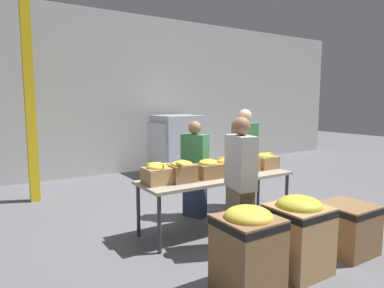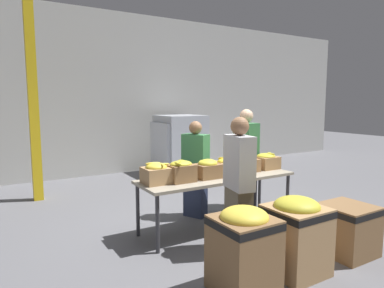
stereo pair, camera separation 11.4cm
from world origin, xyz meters
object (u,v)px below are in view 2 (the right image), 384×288
pallet_stack_1 (176,148)px  volunteer_0 (195,170)px  volunteer_2 (246,159)px  donation_bin_1 (296,233)px  pallet_stack_0 (180,145)px  donation_bin_2 (347,228)px  banana_box_5 (266,161)px  banana_box_3 (227,166)px  support_pillar (33,91)px  banana_box_0 (156,173)px  donation_bin_0 (244,247)px  sorting_table (217,180)px  banana_box_1 (181,171)px  banana_box_4 (246,163)px  banana_box_2 (208,169)px  volunteer_1 (239,186)px

pallet_stack_1 → volunteer_0: bearing=-112.9°
volunteer_0 → volunteer_2: 0.98m
donation_bin_1 → pallet_stack_0: (1.45, 5.09, 0.28)m
donation_bin_2 → banana_box_5: bearing=84.8°
banana_box_3 → support_pillar: size_ratio=0.09×
banana_box_0 → volunteer_2: 1.97m
donation_bin_0 → banana_box_3: bearing=58.2°
sorting_table → banana_box_1: bearing=-178.0°
banana_box_0 → banana_box_4: banana_box_0 is taller
donation_bin_2 → volunteer_0: bearing=111.9°
banana_box_1 → banana_box_2: size_ratio=1.01×
banana_box_4 → volunteer_1: 1.14m
donation_bin_2 → banana_box_4: bearing=99.7°
banana_box_2 → donation_bin_0: (-0.57, -1.47, -0.45)m
volunteer_0 → donation_bin_0: 2.24m
volunteer_1 → volunteer_2: bearing=-30.6°
pallet_stack_1 → banana_box_0: bearing=-121.7°
donation_bin_1 → banana_box_1: bearing=110.9°
sorting_table → banana_box_0: bearing=176.8°
banana_box_3 → pallet_stack_1: size_ratio=0.27×
banana_box_3 → donation_bin_2: bearing=-66.0°
banana_box_4 → banana_box_5: size_ratio=1.08×
support_pillar → banana_box_1: bearing=-64.0°
sorting_table → banana_box_1: (-0.60, -0.02, 0.20)m
volunteer_0 → pallet_stack_0: bearing=129.4°
volunteer_0 → donation_bin_2: (0.84, -2.09, -0.43)m
sorting_table → pallet_stack_1: size_ratio=1.76×
sorting_table → donation_bin_0: 1.69m
donation_bin_2 → pallet_stack_1: size_ratio=0.46×
banana_box_0 → banana_box_2: (0.75, -0.07, -0.01)m
volunteer_2 → donation_bin_0: size_ratio=2.02×
banana_box_2 → pallet_stack_0: pallet_stack_0 is taller
volunteer_0 → pallet_stack_1: volunteer_0 is taller
banana_box_2 → donation_bin_0: 1.64m
banana_box_2 → donation_bin_2: (1.02, -1.47, -0.57)m
sorting_table → support_pillar: 3.75m
banana_box_0 → donation_bin_0: size_ratio=0.40×
donation_bin_2 → support_pillar: 5.49m
banana_box_5 → volunteer_1: size_ratio=0.21×
banana_box_1 → support_pillar: 3.41m
volunteer_0 → support_pillar: 3.30m
pallet_stack_0 → banana_box_4: bearing=-103.3°
support_pillar → banana_box_3: bearing=-52.7°
banana_box_0 → donation_bin_1: banana_box_0 is taller
banana_box_1 → support_pillar: (-1.42, 2.91, 1.09)m
banana_box_2 → volunteer_1: 0.74m
banana_box_5 → sorting_table: bearing=-176.5°
donation_bin_0 → sorting_table: bearing=63.4°
banana_box_4 → donation_bin_1: size_ratio=0.44×
banana_box_0 → banana_box_1: bearing=-12.8°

